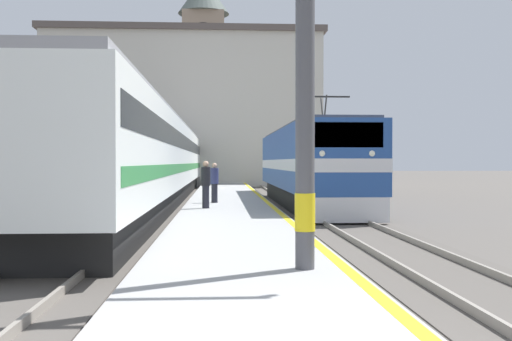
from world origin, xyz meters
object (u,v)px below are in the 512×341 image
object	(u,v)px
locomotive_train	(308,166)
person_on_platform	(206,183)
second_waiting_passenger	(214,182)
passenger_train	(164,160)
catenary_mast	(311,32)
clock_tower	(204,71)

from	to	relation	value
locomotive_train	person_on_platform	distance (m)	6.99
person_on_platform	second_waiting_passenger	xyz separation A→B (m)	(0.29, 3.02, -0.05)
person_on_platform	locomotive_train	bearing A→B (deg)	49.41
locomotive_train	passenger_train	size ratio (longest dim) A/B	0.37
catenary_mast	second_waiting_passenger	world-z (taller)	catenary_mast
locomotive_train	second_waiting_passenger	world-z (taller)	locomotive_train
locomotive_train	catenary_mast	bearing A→B (deg)	-98.25
locomotive_train	passenger_train	xyz separation A→B (m)	(-7.10, 5.84, 0.30)
clock_tower	person_on_platform	bearing A→B (deg)	-88.38
person_on_platform	clock_tower	bearing A→B (deg)	91.62
clock_tower	second_waiting_passenger	bearing A→B (deg)	-87.85
locomotive_train	clock_tower	xyz separation A→B (m)	(-5.77, 38.51, 10.10)
person_on_platform	passenger_train	bearing A→B (deg)	103.00
passenger_train	clock_tower	size ratio (longest dim) A/B	2.12
second_waiting_passenger	clock_tower	size ratio (longest dim) A/B	0.07
locomotive_train	catenary_mast	distance (m)	18.16
passenger_train	second_waiting_passenger	bearing A→B (deg)	-70.58
catenary_mast	clock_tower	size ratio (longest dim) A/B	0.34
catenary_mast	locomotive_train	bearing A→B (deg)	81.75
second_waiting_passenger	locomotive_train	bearing A→B (deg)	28.20
clock_tower	catenary_mast	bearing A→B (deg)	-86.76
person_on_platform	clock_tower	distance (m)	45.11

